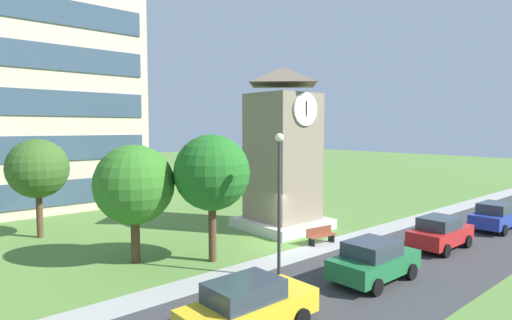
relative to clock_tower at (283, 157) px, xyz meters
The scene contains 14 objects.
ground_plane 5.73m from the clock_tower, 136.80° to the right, with size 160.00×160.00×0.00m, color #567F38.
street_asphalt 10.17m from the clock_tower, 106.84° to the right, with size 120.00×7.20×0.01m, color #38383A.
kerb_strip 6.76m from the clock_tower, 121.28° to the right, with size 120.00×1.60×0.01m, color #9E9E99.
office_building 22.50m from the clock_tower, 118.61° to the left, with size 16.15×11.10×22.40m.
clock_tower is the anchor object (origin of this frame).
park_bench 5.62m from the clock_tower, 103.58° to the right, with size 1.85×0.70×0.88m.
street_lamp 8.68m from the clock_tower, 136.01° to the right, with size 0.36×0.36×6.04m.
tree_by_building 14.21m from the clock_tower, 147.72° to the left, with size 3.35×3.35×5.64m.
tree_near_tower 9.90m from the clock_tower, behind, with size 3.69×3.69×5.50m.
tree_streetside 7.49m from the clock_tower, 161.04° to the right, with size 3.54×3.54×5.97m.
parked_car_yellow 14.03m from the clock_tower, 139.38° to the right, with size 4.46×1.94×1.69m.
parked_car_green 10.23m from the clock_tower, 112.18° to the right, with size 4.12×2.09×1.69m.
parked_car_red 9.75m from the clock_tower, 71.16° to the right, with size 4.05×1.95×1.69m.
parked_car_blue 13.59m from the clock_tower, 43.34° to the right, with size 4.25×1.97×1.69m.
Camera 1 is at (-15.57, -15.70, 6.27)m, focal length 29.26 mm.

